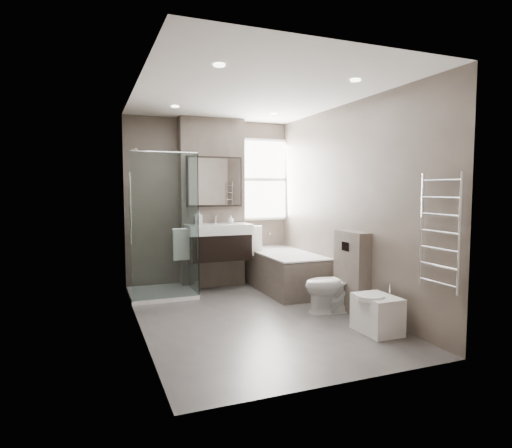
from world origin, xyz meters
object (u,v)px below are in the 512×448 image
vanity (219,241)px  bathtub (284,269)px  toilet (332,285)px  bidet (377,313)px

vanity → bathtub: 1.07m
vanity → toilet: (0.97, -1.61, -0.40)m
bidet → toilet: bearing=93.1°
vanity → bathtub: bearing=-19.4°
vanity → bidet: size_ratio=1.86×
bathtub → bidet: bathtub is taller
toilet → bidet: size_ratio=1.35×
bathtub → toilet: (0.05, -1.28, 0.03)m
toilet → bidet: bearing=9.5°
vanity → toilet: vanity is taller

